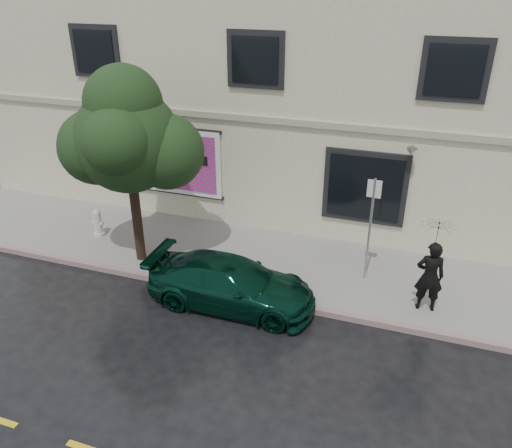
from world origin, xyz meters
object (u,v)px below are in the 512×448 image
(fire_hydrant, at_px, (98,223))
(car, at_px, (231,283))
(pedestrian, at_px, (430,276))
(street_tree, at_px, (128,141))

(fire_hydrant, bearing_deg, car, -13.85)
(fire_hydrant, bearing_deg, pedestrian, 1.84)
(car, xyz_separation_m, street_tree, (-3.08, 1.00, 2.94))
(street_tree, distance_m, fire_hydrant, 3.62)
(pedestrian, relative_size, street_tree, 0.38)
(car, xyz_separation_m, pedestrian, (4.46, 1.12, 0.44))
(street_tree, xyz_separation_m, fire_hydrant, (-1.91, 0.80, -2.97))
(car, bearing_deg, fire_hydrant, 69.84)
(car, distance_m, fire_hydrant, 5.31)
(car, height_order, fire_hydrant, car)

